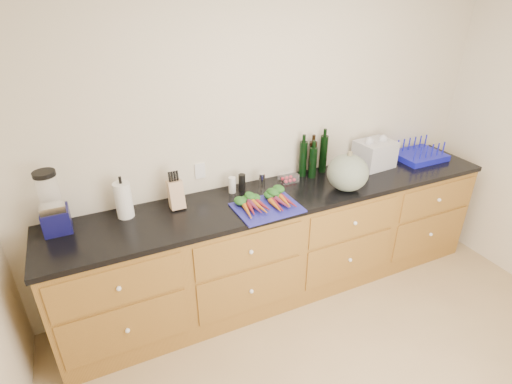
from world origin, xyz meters
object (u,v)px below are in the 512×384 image
knife_block (176,194)px  paper_towel (124,200)px  dish_rack (419,154)px  tomato_box (288,177)px  cutting_board (267,208)px  carrots (264,201)px  blender_appliance (53,206)px  squash (348,173)px

knife_block → paper_towel: bearing=176.8°
dish_rack → knife_block: bearing=178.5°
knife_block → tomato_box: bearing=1.8°
cutting_board → knife_block: knife_block is taller
carrots → knife_block: bearing=156.5°
carrots → blender_appliance: blender_appliance is taller
carrots → dish_rack: (1.70, 0.20, 0.01)m
blender_appliance → paper_towel: size_ratio=1.66×
squash → paper_towel: 1.68m
carrots → paper_towel: bearing=163.8°
knife_block → tomato_box: size_ratio=1.43×
paper_towel → knife_block: size_ratio=1.26×
paper_towel → dish_rack: bearing=-1.7°
squash → tomato_box: size_ratio=2.25×
squash → tomato_box: (-0.34, 0.32, -0.11)m
carrots → paper_towel: 0.99m
squash → knife_block: bearing=167.3°
paper_towel → blender_appliance: bearing=-179.7°
carrots → blender_appliance: size_ratio=0.90×
knife_block → dish_rack: size_ratio=0.48×
knife_block → carrots: bearing=-23.5°
carrots → tomato_box: carrots is taller
squash → dish_rack: size_ratio=0.75×
squash → dish_rack: (0.99, 0.23, -0.10)m
cutting_board → squash: bearing=0.8°
tomato_box → blender_appliance: bearing=-179.6°
carrots → dish_rack: bearing=6.6°
cutting_board → dish_rack: 1.72m
carrots → paper_towel: size_ratio=1.50×
cutting_board → dish_rack: size_ratio=1.09×
carrots → squash: size_ratio=1.21×
squash → blender_appliance: 2.11m
carrots → dish_rack: 1.71m
paper_towel → dish_rack: size_ratio=0.60×
carrots → tomato_box: (0.36, 0.29, -0.00)m
carrots → paper_towel: (-0.95, 0.28, 0.09)m
cutting_board → carrots: (0.00, 0.04, 0.03)m
carrots → blender_appliance: (-1.38, 0.27, 0.15)m
tomato_box → carrots: bearing=-141.5°
tomato_box → squash: bearing=-42.9°
knife_block → blender_appliance: bearing=178.7°
cutting_board → tomato_box: 0.49m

